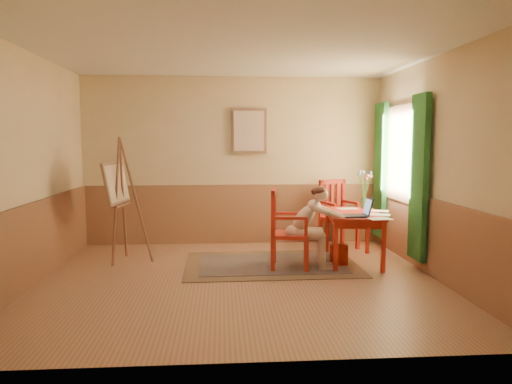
{
  "coord_description": "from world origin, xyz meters",
  "views": [
    {
      "loc": [
        -0.21,
        -5.84,
        1.72
      ],
      "look_at": [
        0.25,
        0.55,
        1.05
      ],
      "focal_mm": 33.68,
      "sensor_mm": 36.0,
      "label": 1
    }
  ],
  "objects": [
    {
      "name": "table",
      "position": [
        1.66,
        0.8,
        0.63
      ],
      "size": [
        0.85,
        1.27,
        0.72
      ],
      "color": "red",
      "rests_on": "room"
    },
    {
      "name": "papers",
      "position": [
        1.88,
        0.71,
        0.72
      ],
      "size": [
        0.71,
        1.22,
        0.0
      ],
      "color": "white",
      "rests_on": "table"
    },
    {
      "name": "wall_portrait",
      "position": [
        0.25,
        2.2,
        1.9
      ],
      "size": [
        0.6,
        0.05,
        0.76
      ],
      "color": "#90674A",
      "rests_on": "room"
    },
    {
      "name": "chair_left",
      "position": [
        0.66,
        0.53,
        0.54
      ],
      "size": [
        0.57,
        0.55,
        1.08
      ],
      "color": "red",
      "rests_on": "room"
    },
    {
      "name": "wastebasket",
      "position": [
        1.43,
        0.66,
        0.14
      ],
      "size": [
        0.28,
        0.28,
        0.28
      ],
      "primitive_type": "cylinder",
      "rotation": [
        0.0,
        0.0,
        -0.11
      ],
      "color": "red",
      "rests_on": "room"
    },
    {
      "name": "figure",
      "position": [
        0.97,
        0.48,
        0.62
      ],
      "size": [
        0.86,
        0.43,
        1.13
      ],
      "color": "#D9AF94",
      "rests_on": "room"
    },
    {
      "name": "easel",
      "position": [
        -1.68,
        1.1,
        1.06
      ],
      "size": [
        0.64,
        0.81,
        1.8
      ],
      "color": "brown",
      "rests_on": "room"
    },
    {
      "name": "room",
      "position": [
        0.0,
        0.0,
        1.4
      ],
      "size": [
        5.04,
        4.54,
        2.84
      ],
      "color": "#B07A57",
      "rests_on": "ground"
    },
    {
      "name": "chair_back",
      "position": [
        1.68,
        1.82,
        0.55
      ],
      "size": [
        0.62,
        0.63,
        1.1
      ],
      "color": "red",
      "rests_on": "room"
    },
    {
      "name": "vase",
      "position": [
        1.95,
        1.25,
        0.98
      ],
      "size": [
        0.28,
        0.27,
        0.58
      ],
      "color": "#3F724C",
      "rests_on": "table"
    },
    {
      "name": "laptop",
      "position": [
        1.62,
        0.43,
        0.77
      ],
      "size": [
        0.43,
        0.26,
        0.25
      ],
      "color": "#1E2338",
      "rests_on": "table"
    },
    {
      "name": "wainscot",
      "position": [
        0.0,
        0.8,
        0.5
      ],
      "size": [
        5.0,
        4.5,
        1.0
      ],
      "color": "#A97351",
      "rests_on": "room"
    },
    {
      "name": "window",
      "position": [
        2.42,
        1.1,
        1.35
      ],
      "size": [
        0.12,
        2.01,
        2.2
      ],
      "color": "white",
      "rests_on": "room"
    },
    {
      "name": "rug",
      "position": [
        0.48,
        0.73,
        0.01
      ],
      "size": [
        2.42,
        1.63,
        0.02
      ],
      "color": "#8C7251",
      "rests_on": "room"
    }
  ]
}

